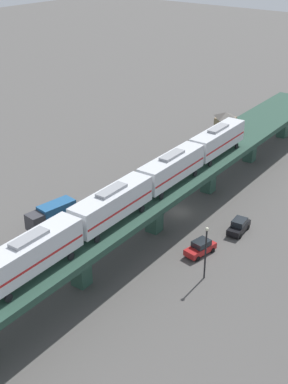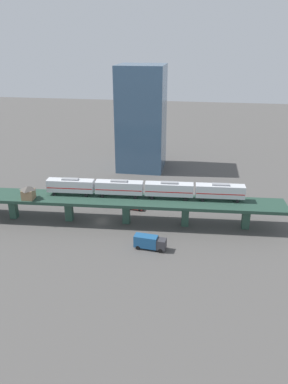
{
  "view_description": "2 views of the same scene",
  "coord_description": "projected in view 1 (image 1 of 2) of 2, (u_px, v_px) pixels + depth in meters",
  "views": [
    {
      "loc": [
        -38.75,
        56.81,
        37.42
      ],
      "look_at": [
        -2.03,
        10.82,
        8.13
      ],
      "focal_mm": 50.0,
      "sensor_mm": 36.0,
      "label": 1
    },
    {
      "loc": [
        84.07,
        24.43,
        44.28
      ],
      "look_at": [
        -2.03,
        10.82,
        8.13
      ],
      "focal_mm": 35.0,
      "sensor_mm": 36.0,
      "label": 2
    }
  ],
  "objects": [
    {
      "name": "signal_hut",
      "position": [
        225.0,
        122.0,
        88.57
      ],
      "size": [
        3.4,
        3.4,
        3.4
      ],
      "color": "#8C7251",
      "rests_on": "elevated_viaduct"
    },
    {
      "name": "subway_train",
      "position": [
        144.0,
        184.0,
        65.27
      ],
      "size": [
        5.71,
        49.88,
        4.45
      ],
      "color": "silver",
      "rests_on": "elevated_viaduct"
    },
    {
      "name": "street_lamp",
      "position": [
        206.0,
        249.0,
        61.62
      ],
      "size": [
        0.44,
        0.44,
        6.94
      ],
      "color": "black",
      "rests_on": "ground"
    },
    {
      "name": "elevated_viaduct",
      "position": [
        181.0,
        176.0,
        75.63
      ],
      "size": [
        13.72,
        92.33,
        6.63
      ],
      "color": "#244135",
      "rests_on": "ground"
    },
    {
      "name": "ground_plane",
      "position": [
        179.0,
        212.0,
        78.06
      ],
      "size": [
        400.0,
        400.0,
        0.0
      ],
      "primitive_type": "plane",
      "color": "#514F4C"
    },
    {
      "name": "street_car_red",
      "position": [
        201.0,
        247.0,
        67.73
      ],
      "size": [
        2.45,
        4.62,
        1.89
      ],
      "color": "#AD1E1E",
      "rests_on": "ground"
    },
    {
      "name": "delivery_truck",
      "position": [
        52.0,
        215.0,
        73.78
      ],
      "size": [
        3.06,
        7.41,
        3.2
      ],
      "color": "#333338",
      "rests_on": "ground"
    },
    {
      "name": "street_car_black",
      "position": [
        239.0,
        226.0,
        72.6
      ],
      "size": [
        2.37,
        4.59,
        1.89
      ],
      "color": "black",
      "rests_on": "ground"
    }
  ]
}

